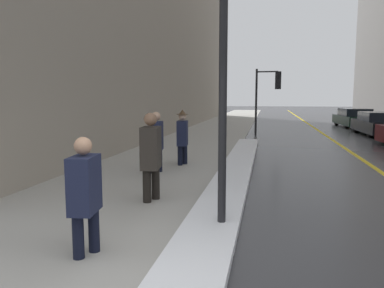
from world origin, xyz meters
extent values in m
cube|color=#9E9B93|center=(-2.00, 15.00, 0.01)|extent=(4.00, 80.00, 0.01)
cube|color=gold|center=(4.00, 15.00, 0.00)|extent=(0.16, 80.00, 0.00)
cube|color=white|center=(0.25, 6.15, 0.06)|extent=(0.83, 14.73, 0.12)
cylinder|color=black|center=(0.40, 2.26, 2.33)|extent=(0.12, 0.12, 4.67)
cylinder|color=black|center=(0.43, 16.96, 1.71)|extent=(0.11, 0.11, 3.42)
cylinder|color=black|center=(0.98, 16.93, 3.27)|extent=(1.10, 0.14, 0.07)
cube|color=black|center=(1.53, 16.89, 2.82)|extent=(0.31, 0.22, 0.90)
sphere|color=red|center=(1.53, 17.01, 3.11)|extent=(0.19, 0.19, 0.19)
sphere|color=orange|center=(1.53, 17.01, 2.82)|extent=(0.19, 0.19, 0.19)
sphere|color=green|center=(1.53, 17.01, 2.53)|extent=(0.19, 0.19, 0.19)
cylinder|color=black|center=(-1.08, 1.11, 0.40)|extent=(0.14, 0.14, 0.80)
cylinder|color=black|center=(-1.17, 0.89, 0.40)|extent=(0.14, 0.14, 0.80)
cube|color=#191E38|center=(-1.13, 1.00, 0.91)|extent=(0.34, 0.51, 0.70)
sphere|color=tan|center=(-1.13, 1.00, 1.38)|extent=(0.22, 0.22, 0.22)
cylinder|color=black|center=(-1.04, 3.64, 0.45)|extent=(0.16, 0.16, 0.90)
cylinder|color=black|center=(-1.13, 3.39, 0.45)|extent=(0.16, 0.16, 0.90)
cube|color=#2D2823|center=(-1.09, 3.52, 1.02)|extent=(0.38, 0.58, 0.79)
sphere|color=#8C664C|center=(-1.09, 3.52, 1.55)|extent=(0.24, 0.24, 0.24)
cube|color=black|center=(-1.13, 3.88, 0.85)|extent=(0.13, 0.23, 0.28)
cylinder|color=black|center=(-1.72, 6.23, 0.43)|extent=(0.15, 0.15, 0.85)
cylinder|color=black|center=(-1.81, 5.98, 0.43)|extent=(0.15, 0.15, 0.85)
cube|color=#191E38|center=(-1.77, 6.11, 0.97)|extent=(0.36, 0.55, 0.75)
sphere|color=tan|center=(-1.77, 6.11, 1.47)|extent=(0.23, 0.23, 0.23)
cylinder|color=black|center=(-1.31, 7.47, 0.41)|extent=(0.14, 0.14, 0.82)
cylinder|color=black|center=(-1.40, 7.23, 0.41)|extent=(0.14, 0.14, 0.82)
cube|color=#191E38|center=(-1.36, 7.35, 0.93)|extent=(0.35, 0.52, 0.71)
sphere|color=beige|center=(-1.36, 7.35, 1.41)|extent=(0.22, 0.22, 0.22)
cylinder|color=#4C3823|center=(-1.36, 7.35, 1.47)|extent=(0.34, 0.34, 0.01)
cone|color=#4C3823|center=(-1.36, 7.35, 1.54)|extent=(0.21, 0.21, 0.13)
cube|color=black|center=(-1.40, 7.69, 0.77)|extent=(0.13, 0.23, 0.28)
cube|color=black|center=(6.76, 17.98, 0.44)|extent=(1.90, 4.42, 0.59)
cube|color=black|center=(6.76, 17.87, 0.96)|extent=(1.71, 2.31, 0.46)
cylinder|color=black|center=(5.95, 19.31, 0.33)|extent=(0.22, 0.67, 0.67)
cylinder|color=black|center=(6.01, 16.60, 0.33)|extent=(0.22, 0.67, 0.67)
cube|color=black|center=(6.67, 23.47, 0.44)|extent=(2.05, 4.52, 0.59)
cube|color=black|center=(6.68, 23.36, 0.98)|extent=(1.76, 2.40, 0.48)
cylinder|color=black|center=(5.83, 24.78, 0.33)|extent=(0.24, 0.67, 0.66)
cylinder|color=black|center=(7.33, 24.88, 0.33)|extent=(0.24, 0.67, 0.66)
cylinder|color=black|center=(6.01, 22.05, 0.33)|extent=(0.24, 0.67, 0.66)
cylinder|color=black|center=(7.52, 22.15, 0.33)|extent=(0.24, 0.67, 0.66)
camera|label=1|loc=(1.03, -3.10, 1.96)|focal=35.00mm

